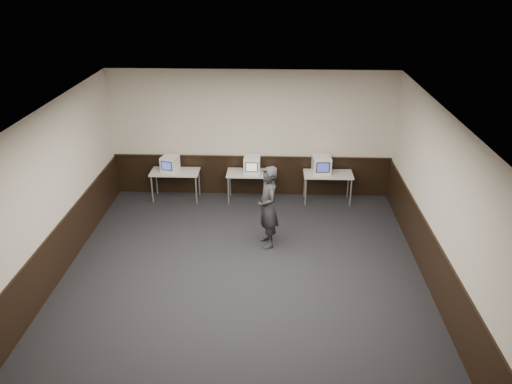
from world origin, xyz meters
TOP-DOWN VIEW (x-y plane):
  - floor at (0.00, 0.00)m, footprint 8.00×8.00m
  - ceiling at (0.00, 0.00)m, footprint 8.00×8.00m
  - back_wall at (0.00, 4.00)m, footprint 7.00×0.00m
  - front_wall at (0.00, -4.00)m, footprint 7.00×0.00m
  - left_wall at (-3.50, 0.00)m, footprint 0.00×8.00m
  - right_wall at (3.50, 0.00)m, footprint 0.00×8.00m
  - wainscot_back at (0.00, 3.98)m, footprint 6.98×0.04m
  - wainscot_left at (-3.48, 0.00)m, footprint 0.04×7.98m
  - wainscot_right at (3.48, 0.00)m, footprint 0.04×7.98m
  - wainscot_rail at (0.00, 3.96)m, footprint 6.98×0.06m
  - desk_left at (-1.90, 3.60)m, footprint 1.20×0.60m
  - desk_center at (0.00, 3.60)m, footprint 1.20×0.60m
  - desk_right at (1.90, 3.60)m, footprint 1.20×0.60m
  - emac_left at (-2.01, 3.62)m, footprint 0.46×0.48m
  - emac_center at (0.02, 3.60)m, footprint 0.40×0.43m
  - emac_right at (1.72, 3.62)m, footprint 0.47×0.50m
  - person at (0.45, 1.43)m, footprint 0.60×0.75m

SIDE VIEW (x-z plane):
  - floor at x=0.00m, z-range 0.00..0.00m
  - wainscot_back at x=0.00m, z-range 0.00..1.00m
  - wainscot_left at x=-3.48m, z-range 0.00..1.00m
  - wainscot_right at x=3.48m, z-range 0.00..1.00m
  - desk_left at x=-1.90m, z-range 0.30..1.05m
  - desk_center at x=0.00m, z-range 0.30..1.05m
  - desk_right at x=1.90m, z-range 0.30..1.05m
  - person at x=0.45m, z-range 0.00..1.78m
  - emac_left at x=-2.01m, z-range 0.75..1.13m
  - emac_center at x=0.02m, z-range 0.75..1.15m
  - emac_right at x=1.72m, z-range 0.75..1.19m
  - wainscot_rail at x=0.00m, z-range 1.00..1.04m
  - back_wall at x=0.00m, z-range -1.90..5.10m
  - front_wall at x=0.00m, z-range -1.90..5.10m
  - left_wall at x=-3.50m, z-range -2.40..5.60m
  - right_wall at x=3.50m, z-range -2.40..5.60m
  - ceiling at x=0.00m, z-range 3.20..3.20m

